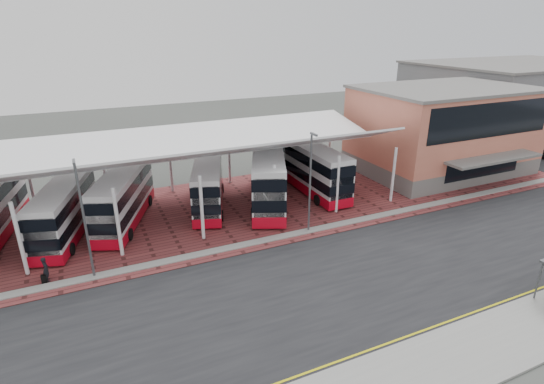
% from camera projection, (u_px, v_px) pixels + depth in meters
% --- Properties ---
extents(ground, '(140.00, 140.00, 0.00)m').
position_uv_depth(ground, '(328.00, 276.00, 27.85)').
color(ground, '#3E413D').
extents(road, '(120.00, 14.00, 0.02)m').
position_uv_depth(road, '(337.00, 284.00, 27.00)').
color(road, black).
rests_on(road, ground).
extents(forecourt, '(72.00, 16.00, 0.06)m').
position_uv_depth(forecourt, '(273.00, 201.00, 39.61)').
color(forecourt, brown).
rests_on(forecourt, ground).
extents(sidewalk, '(120.00, 4.00, 0.14)m').
position_uv_depth(sidewalk, '(428.00, 370.00, 20.21)').
color(sidewalk, gray).
rests_on(sidewalk, ground).
extents(north_kerb, '(120.00, 0.80, 0.14)m').
position_uv_depth(north_kerb, '(287.00, 236.00, 33.07)').
color(north_kerb, gray).
rests_on(north_kerb, ground).
extents(yellow_line_near, '(120.00, 0.12, 0.01)m').
position_uv_depth(yellow_line_near, '(400.00, 344.00, 21.92)').
color(yellow_line_near, '#C9BD07').
rests_on(yellow_line_near, road).
extents(yellow_line_far, '(120.00, 0.12, 0.01)m').
position_uv_depth(yellow_line_far, '(396.00, 340.00, 22.17)').
color(yellow_line_far, '#C9BD07').
rests_on(yellow_line_far, road).
extents(canopy, '(37.00, 11.63, 7.07)m').
position_uv_depth(canopy, '(181.00, 149.00, 35.19)').
color(canopy, white).
rests_on(canopy, ground).
extents(terminal, '(18.40, 14.40, 9.25)m').
position_uv_depth(terminal, '(442.00, 129.00, 46.80)').
color(terminal, slate).
rests_on(terminal, ground).
extents(warehouse, '(30.50, 20.50, 10.25)m').
position_uv_depth(warehouse, '(516.00, 97.00, 64.81)').
color(warehouse, slate).
rests_on(warehouse, ground).
extents(lamp_west, '(0.16, 0.90, 8.07)m').
position_uv_depth(lamp_west, '(84.00, 217.00, 26.14)').
color(lamp_west, '#4D4F54').
rests_on(lamp_west, ground).
extents(lamp_east, '(0.16, 0.90, 8.07)m').
position_uv_depth(lamp_east, '(310.00, 180.00, 32.32)').
color(lamp_east, '#4D4F54').
rests_on(lamp_east, ground).
extents(bus_1, '(5.04, 10.25, 4.13)m').
position_uv_depth(bus_1, '(65.00, 211.00, 32.40)').
color(bus_1, silver).
rests_on(bus_1, forecourt).
extents(bus_2, '(6.18, 10.65, 4.33)m').
position_uv_depth(bus_2, '(123.00, 198.00, 34.69)').
color(bus_2, silver).
rests_on(bus_2, forecourt).
extents(bus_3, '(5.46, 10.32, 4.17)m').
position_uv_depth(bus_3, '(208.00, 185.00, 37.79)').
color(bus_3, silver).
rests_on(bus_3, forecourt).
extents(bus_4, '(7.22, 12.04, 4.91)m').
position_uv_depth(bus_4, '(268.00, 177.00, 38.45)').
color(bus_4, silver).
rests_on(bus_4, forecourt).
extents(bus_5, '(2.87, 11.14, 4.58)m').
position_uv_depth(bus_5, '(311.00, 169.00, 41.34)').
color(bus_5, silver).
rests_on(bus_5, forecourt).
extents(pedestrian, '(0.53, 0.69, 1.70)m').
position_uv_depth(pedestrian, '(46.00, 269.00, 27.00)').
color(pedestrian, black).
rests_on(pedestrian, forecourt).
extents(suitcase, '(0.33, 0.24, 0.57)m').
position_uv_depth(suitcase, '(44.00, 279.00, 26.97)').
color(suitcase, black).
rests_on(suitcase, forecourt).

